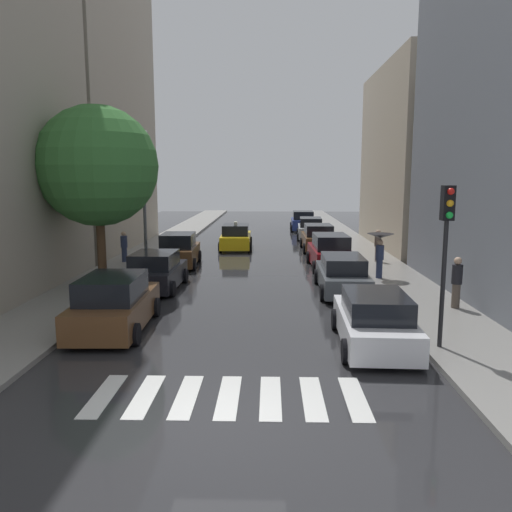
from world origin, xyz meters
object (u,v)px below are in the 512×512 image
Objects in this scene: parked_car_left_nearest at (114,305)px; pedestrian_foreground at (124,246)px; parked_car_left_third at (179,251)px; traffic_light_right_corner at (446,231)px; lamp_post_left at (144,188)px; parked_car_right_third at (330,252)px; parked_car_right_second at (342,275)px; parked_car_right_fourth at (318,238)px; taxi_midroad at (236,237)px; parked_car_left_second at (156,272)px; street_tree_left at (98,166)px; parked_car_right_sixth at (303,222)px; parked_car_right_fifth at (310,229)px; pedestrian_by_kerb at (457,281)px; pedestrian_near_tree at (380,244)px; pedestrian_far_side at (378,245)px; parked_car_right_nearest at (374,321)px.

parked_car_left_nearest is 2.79× the size of pedestrian_foreground.
traffic_light_right_corner reaches higher than parked_car_left_third.
lamp_post_left is (-1.63, -0.40, 3.29)m from parked_car_left_third.
parked_car_left_nearest is 13.39m from parked_car_right_third.
parked_car_right_second is 1.08× the size of parked_car_right_fourth.
taxi_midroad is at bearing 23.76° from parked_car_right_second.
street_tree_left reaches higher than parked_car_left_second.
pedestrian_foreground is at bearing 78.62° from parked_car_left_third.
parked_car_right_sixth is at bearing -0.65° from parked_car_right_third.
parked_car_right_fifth is 25.26m from traffic_light_right_corner.
street_tree_left is at bearing 147.05° from traffic_light_right_corner.
street_tree_left reaches higher than pedestrian_by_kerb.
street_tree_left is at bearing 152.50° from parked_car_right_fifth.
parked_car_right_fourth is at bearing -55.12° from parked_car_left_third.
parked_car_right_third is 2.35× the size of pedestrian_near_tree.
parked_car_right_third is 12.10m from street_tree_left.
pedestrian_far_side is at bearing -163.88° from parked_car_right_fifth.
pedestrian_foreground is at bearing 149.36° from parked_car_right_sixth.
pedestrian_by_kerb is (1.54, -5.22, -0.60)m from pedestrian_near_tree.
taxi_midroad reaches higher than parked_car_right_nearest.
street_tree_left reaches higher than parked_car_right_fourth.
pedestrian_by_kerb is at bearing -42.06° from parked_car_right_nearest.
pedestrian_near_tree is at bearing -10.94° from parked_car_right_nearest.
parked_car_left_second is at bearing 145.36° from parked_car_right_fourth.
parked_car_right_fifth is 16.09m from lamp_post_left.
pedestrian_by_kerb is (3.58, 3.70, 0.37)m from parked_car_right_nearest.
parked_car_right_sixth is 20.52m from pedestrian_foreground.
parked_car_right_fourth is (7.84, 11.50, 0.04)m from parked_car_left_second.
traffic_light_right_corner reaches higher than parked_car_right_sixth.
street_tree_left is (-10.13, -11.34, 4.31)m from parked_car_right_fourth.
pedestrian_far_side is at bearing -82.41° from pedestrian_by_kerb.
parked_car_right_third is at bearing 26.35° from street_tree_left.
pedestrian_near_tree is at bearing -169.27° from parked_car_right_fourth.
parked_car_right_second is (7.71, -0.29, -0.02)m from parked_car_left_second.
parked_car_right_fourth is at bearing -177.54° from parked_car_right_fifth.
parked_car_right_third is at bearing -178.50° from parked_car_right_sixth.
parked_car_right_sixth is (-0.19, 5.85, 0.04)m from parked_car_right_fifth.
taxi_midroad is 12.37m from pedestrian_near_tree.
street_tree_left reaches higher than parked_car_right_second.
traffic_light_right_corner is at bearing -127.05° from parked_car_left_second.
parked_car_right_third is 2.64× the size of pedestrian_by_kerb.
parked_car_right_second is 3.18m from pedestrian_near_tree.
parked_car_right_second is 4.61m from pedestrian_by_kerb.
pedestrian_by_kerb is at bearing -79.51° from parked_car_left_nearest.
traffic_light_right_corner is (1.69, -30.94, 2.48)m from parked_car_right_sixth.
parked_car_right_sixth is at bearing 63.15° from lamp_post_left.
pedestrian_near_tree is at bearing -145.72° from taxi_midroad.
lamp_post_left is at bearing 82.93° from street_tree_left.
pedestrian_by_kerb is 0.24× the size of street_tree_left.
taxi_midroad is (-5.30, -5.68, -0.00)m from parked_car_right_fifth.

